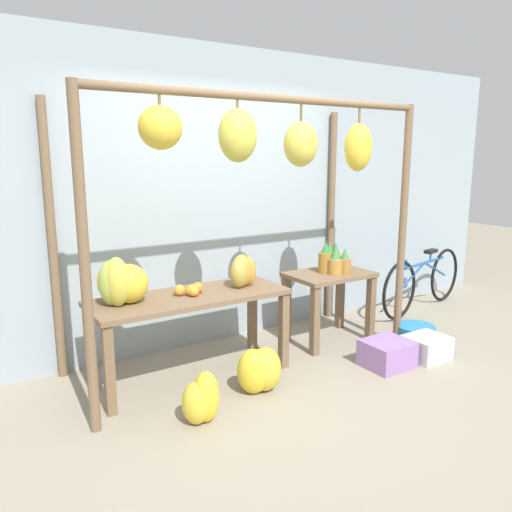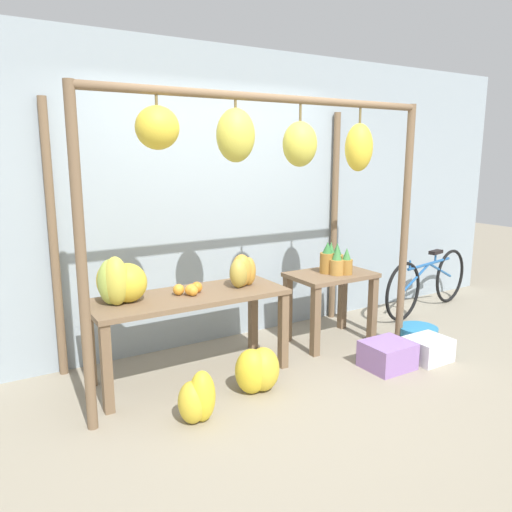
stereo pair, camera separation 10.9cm
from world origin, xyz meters
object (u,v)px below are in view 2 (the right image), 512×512
object	(u,v)px
banana_pile_on_table	(118,282)
banana_pile_ground_left	(197,399)
orange_pile	(190,289)
pineapple_cluster	(335,261)
fruit_crate_white	(387,355)
blue_bucket	(418,336)
parked_bicycle	(428,282)
banana_pile_ground_right	(258,370)
fruit_crate_purple	(428,349)
papaya_pile	(242,272)

from	to	relation	value
banana_pile_on_table	banana_pile_ground_left	world-z (taller)	banana_pile_on_table
orange_pile	pineapple_cluster	world-z (taller)	pineapple_cluster
pineapple_cluster	fruit_crate_white	world-z (taller)	pineapple_cluster
blue_bucket	parked_bicycle	world-z (taller)	parked_bicycle
pineapple_cluster	banana_pile_ground_right	size ratio (longest dim) A/B	0.65
banana_pile_ground_left	blue_bucket	size ratio (longest dim) A/B	0.98
blue_bucket	fruit_crate_purple	xyz separation A→B (m)	(-0.21, -0.30, 0.01)
banana_pile_ground_left	fruit_crate_white	world-z (taller)	banana_pile_ground_left
pineapple_cluster	parked_bicycle	size ratio (longest dim) A/B	0.18
fruit_crate_white	papaya_pile	xyz separation A→B (m)	(-1.03, 0.72, 0.72)
orange_pile	fruit_crate_white	bearing A→B (deg)	-25.52
fruit_crate_white	parked_bicycle	xyz separation A→B (m)	(1.59, 0.92, 0.23)
orange_pile	banana_pile_ground_right	size ratio (longest dim) A/B	0.53
pineapple_cluster	papaya_pile	xyz separation A→B (m)	(-1.03, -0.02, 0.02)
fruit_crate_white	orange_pile	bearing A→B (deg)	154.48
banana_pile_ground_left	pineapple_cluster	bearing A→B (deg)	21.70
pineapple_cluster	banana_pile_ground_left	xyz separation A→B (m)	(-1.78, -0.71, -0.64)
banana_pile_ground_left	fruit_crate_white	distance (m)	1.78
banana_pile_ground_left	banana_pile_ground_right	distance (m)	0.61
orange_pile	fruit_crate_purple	bearing A→B (deg)	-22.20
banana_pile_on_table	banana_pile_ground_right	bearing A→B (deg)	-33.63
banana_pile_ground_left	fruit_crate_white	size ratio (longest dim) A/B	0.92
papaya_pile	fruit_crate_purple	world-z (taller)	papaya_pile
banana_pile_ground_right	parked_bicycle	xyz separation A→B (m)	(2.78, 0.72, 0.17)
banana_pile_on_table	pineapple_cluster	world-z (taller)	banana_pile_on_table
banana_pile_ground_left	fruit_crate_purple	xyz separation A→B (m)	(2.21, -0.10, -0.06)
fruit_crate_white	papaya_pile	size ratio (longest dim) A/B	1.21
banana_pile_ground_left	parked_bicycle	distance (m)	3.49
parked_bicycle	fruit_crate_purple	world-z (taller)	parked_bicycle
banana_pile_ground_left	papaya_pile	bearing A→B (deg)	42.53
banana_pile_ground_right	blue_bucket	distance (m)	1.84
orange_pile	fruit_crate_white	xyz separation A→B (m)	(1.51, -0.72, -0.63)
pineapple_cluster	banana_pile_ground_left	size ratio (longest dim) A/B	0.83
banana_pile_ground_right	orange_pile	bearing A→B (deg)	121.88
pineapple_cluster	fruit_crate_purple	world-z (taller)	pineapple_cluster
pineapple_cluster	banana_pile_ground_right	xyz separation A→B (m)	(-1.19, -0.54, -0.64)
parked_bicycle	orange_pile	bearing A→B (deg)	-176.24
fruit_crate_purple	fruit_crate_white	bearing A→B (deg)	170.60
banana_pile_ground_left	parked_bicycle	xyz separation A→B (m)	(3.37, 0.89, 0.18)
banana_pile_on_table	orange_pile	size ratio (longest dim) A/B	1.82
banana_pile_ground_left	parked_bicycle	world-z (taller)	parked_bicycle
orange_pile	papaya_pile	world-z (taller)	papaya_pile
banana_pile_on_table	blue_bucket	size ratio (longest dim) A/B	1.20
banana_pile_ground_left	banana_pile_ground_right	xyz separation A→B (m)	(0.59, 0.17, 0.01)
pineapple_cluster	banana_pile_ground_right	world-z (taller)	pineapple_cluster
parked_bicycle	fruit_crate_purple	distance (m)	1.55
orange_pile	fruit_crate_white	world-z (taller)	orange_pile
banana_pile_ground_right	banana_pile_on_table	bearing A→B (deg)	146.37
pineapple_cluster	banana_pile_ground_left	world-z (taller)	pineapple_cluster
fruit_crate_white	fruit_crate_purple	world-z (taller)	fruit_crate_white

